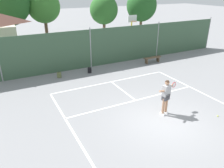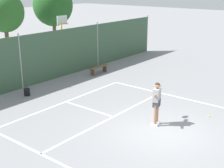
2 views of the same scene
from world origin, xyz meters
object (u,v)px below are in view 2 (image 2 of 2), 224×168
Objects in this scene: tennis_player at (157,100)px; courtside_bench at (99,68)px; basketball_hoop at (62,34)px; backpack_black at (27,92)px; tennis_ball at (209,116)px.

tennis_player is 1.16× the size of courtside_bench.
basketball_hoop is 7.67× the size of backpack_black.
courtside_bench is at bearing 74.76° from tennis_ball.
backpack_black reaches higher than tennis_ball.
tennis_player is at bearing -122.72° from courtside_bench.
tennis_ball is 0.04× the size of courtside_bench.
courtside_bench is at bearing 57.28° from tennis_player.
basketball_hoop is at bearing 66.72° from tennis_player.
backpack_black is (-1.13, 7.17, -0.92)m from tennis_player.
backpack_black is at bearing 98.93° from tennis_player.
courtside_bench is (5.62, -0.18, 0.17)m from backpack_black.
basketball_hoop reaches higher than tennis_player.
courtside_bench is (4.49, 6.99, -0.75)m from tennis_player.
basketball_hoop reaches higher than backpack_black.
basketball_hoop is 3.77m from courtside_bench.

